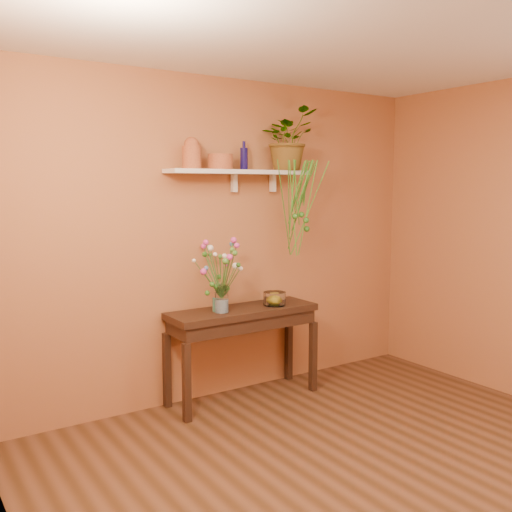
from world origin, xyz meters
The scene contains 13 objects.
room centered at (0.00, 0.00, 1.35)m, with size 4.04×4.04×2.70m.
sideboard centered at (0.01, 1.77, 0.67)m, with size 1.29×0.42×0.78m.
wall_shelf centered at (0.06, 1.87, 1.92)m, with size 1.30×0.24×0.19m.
terracotta_jug centered at (-0.41, 1.85, 2.06)m, with size 0.16×0.16×0.25m.
terracotta_pot centered at (-0.15, 1.84, 2.00)m, with size 0.20×0.20×0.12m, color #B26033.
blue_bottle centered at (0.11, 1.90, 2.03)m, with size 0.07×0.07×0.24m.
spider_plant centered at (0.53, 1.85, 2.21)m, with size 0.48×0.42×0.54m, color #316D20.
plant_fronds centered at (0.55, 1.69, 1.63)m, with size 0.58×0.32×0.83m.
glass_vase centered at (-0.21, 1.73, 0.88)m, with size 0.11×0.11×0.23m.
bouquet centered at (-0.22, 1.73, 1.19)m, with size 0.41×0.49×0.49m.
glass_bowl centered at (0.31, 1.73, 0.84)m, with size 0.19×0.19×0.11m.
lemon centered at (0.31, 1.73, 0.83)m, with size 0.09×0.09×0.09m, color yellow.
carton centered at (-0.23, 1.78, 0.84)m, with size 0.06×0.04×0.11m, color teal.
Camera 1 is at (-2.47, -2.21, 1.80)m, focal length 39.99 mm.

